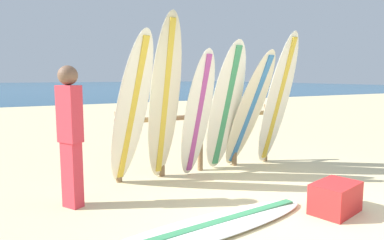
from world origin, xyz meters
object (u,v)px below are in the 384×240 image
at_px(surfboard_leaning_left, 165,99).
at_px(surfboard_leaning_right, 277,101).
at_px(surfboard_leaning_far_left, 131,112).
at_px(cooler_box, 335,198).
at_px(surfboard_leaning_center, 225,108).
at_px(beachgoer_standing, 70,131).
at_px(surfboard_leaning_center_right, 249,111).
at_px(surfboard_rack, 200,132).
at_px(surfboard_leaning_center_left, 198,115).
at_px(surfboard_lying_on_sand, 206,228).

xyz_separation_m(surfboard_leaning_left, surfboard_leaning_right, (2.11, -0.10, -0.09)).
xyz_separation_m(surfboard_leaning_far_left, cooler_box, (1.83, -1.97, -0.94)).
relative_size(surfboard_leaning_center, beachgoer_standing, 1.26).
bearing_deg(surfboard_leaning_center_right, surfboard_rack, 153.63).
xyz_separation_m(surfboard_rack, surfboard_leaning_far_left, (-1.34, -0.41, 0.46)).
relative_size(surfboard_rack, surfboard_leaning_left, 1.17).
distance_m(surfboard_rack, surfboard_leaning_right, 1.48).
xyz_separation_m(surfboard_leaning_center, beachgoer_standing, (-2.51, -0.41, -0.14)).
bearing_deg(surfboard_leaning_center_left, surfboard_rack, 55.22).
xyz_separation_m(surfboard_rack, cooler_box, (0.49, -2.38, -0.48)).
bearing_deg(surfboard_leaning_center_right, surfboard_leaning_far_left, -178.77).
bearing_deg(surfboard_leaning_center_right, beachgoer_standing, -173.11).
distance_m(surfboard_rack, surfboard_leaning_far_left, 1.48).
xyz_separation_m(surfboard_leaning_center, surfboard_leaning_right, (1.03, -0.09, 0.09)).
relative_size(surfboard_leaning_center_left, surfboard_leaning_right, 0.86).
bearing_deg(cooler_box, surfboard_lying_on_sand, 155.38).
relative_size(surfboard_leaning_left, surfboard_lying_on_sand, 0.89).
height_order(surfboard_leaning_right, surfboard_lying_on_sand, surfboard_leaning_right).
bearing_deg(surfboard_leaning_center_right, surfboard_leaning_right, -3.60).
height_order(surfboard_rack, surfboard_leaning_center, surfboard_leaning_center).
relative_size(surfboard_leaning_far_left, surfboard_leaning_right, 0.95).
bearing_deg(surfboard_leaning_center_left, cooler_box, -69.33).
relative_size(surfboard_leaning_right, surfboard_lying_on_sand, 0.83).
bearing_deg(surfboard_leaning_right, surfboard_leaning_center_right, 176.40).
relative_size(surfboard_leaning_center_left, cooler_box, 3.37).
xyz_separation_m(surfboard_lying_on_sand, cooler_box, (1.61, -0.28, 0.14)).
xyz_separation_m(surfboard_leaning_center_right, surfboard_leaning_right, (0.58, -0.04, 0.16)).
relative_size(surfboard_rack, surfboard_lying_on_sand, 1.03).
relative_size(surfboard_leaning_left, beachgoer_standing, 1.46).
bearing_deg(surfboard_leaning_center_left, surfboard_leaning_right, -0.88).
bearing_deg(surfboard_leaning_left, surfboard_rack, 21.01).
height_order(surfboard_leaning_far_left, surfboard_leaning_center, surfboard_leaning_far_left).
distance_m(surfboard_leaning_far_left, surfboard_lying_on_sand, 2.02).
distance_m(surfboard_rack, surfboard_leaning_center_left, 0.58).
bearing_deg(beachgoer_standing, surfboard_lying_on_sand, -51.36).
height_order(surfboard_leaning_left, surfboard_leaning_center, surfboard_leaning_left).
bearing_deg(surfboard_leaning_left, cooler_box, -58.38).
bearing_deg(beachgoer_standing, surfboard_leaning_right, 5.17).
height_order(surfboard_rack, surfboard_leaning_far_left, surfboard_leaning_far_left).
relative_size(surfboard_lying_on_sand, cooler_box, 4.74).
height_order(surfboard_rack, surfboard_leaning_right, surfboard_leaning_right).
bearing_deg(beachgoer_standing, surfboard_rack, 18.09).
bearing_deg(surfboard_leaning_right, surfboard_leaning_center, 175.22).
height_order(surfboard_leaning_left, surfboard_leaning_right, surfboard_leaning_left).
bearing_deg(beachgoer_standing, surfboard_leaning_far_left, 19.70).
bearing_deg(surfboard_leaning_right, surfboard_lying_on_sand, -145.19).
distance_m(surfboard_leaning_far_left, surfboard_leaning_left, 0.58).
relative_size(surfboard_leaning_far_left, surfboard_leaning_center, 1.02).
height_order(surfboard_leaning_center_right, surfboard_leaning_right, surfboard_leaning_right).
bearing_deg(surfboard_leaning_far_left, surfboard_leaning_right, 0.17).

